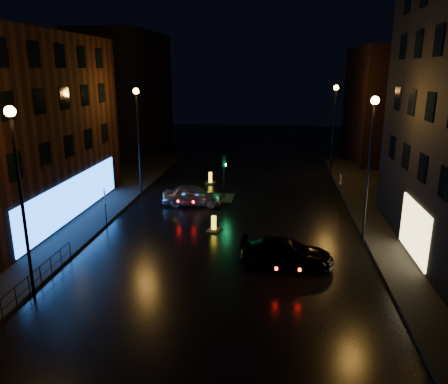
{
  "coord_description": "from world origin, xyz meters",
  "views": [
    {
      "loc": [
        2.61,
        -18.26,
        9.78
      ],
      "look_at": [
        -0.27,
        6.16,
        2.8
      ],
      "focal_mm": 35.0,
      "sensor_mm": 36.0,
      "label": 1
    }
  ],
  "objects": [
    {
      "name": "ground",
      "position": [
        0.0,
        0.0,
        0.0
      ],
      "size": [
        120.0,
        120.0,
        0.0
      ],
      "primitive_type": "plane",
      "color": "black",
      "rests_on": "ground"
    },
    {
      "name": "pavement_left",
      "position": [
        -14.0,
        8.0,
        0.07
      ],
      "size": [
        12.0,
        44.0,
        0.15
      ],
      "primitive_type": "cube",
      "color": "black",
      "rests_on": "ground"
    },
    {
      "name": "building_far_left",
      "position": [
        -16.0,
        35.0,
        7.0
      ],
      "size": [
        8.0,
        16.0,
        14.0
      ],
      "primitive_type": "cube",
      "color": "black",
      "rests_on": "ground"
    },
    {
      "name": "building_far_right",
      "position": [
        15.0,
        32.0,
        6.0
      ],
      "size": [
        8.0,
        14.0,
        12.0
      ],
      "primitive_type": "cube",
      "color": "black",
      "rests_on": "ground"
    },
    {
      "name": "street_lamp_lnear",
      "position": [
        -7.8,
        -2.0,
        5.56
      ],
      "size": [
        0.44,
        0.44,
        8.37
      ],
      "color": "black",
      "rests_on": "ground"
    },
    {
      "name": "street_lamp_lfar",
      "position": [
        -7.8,
        14.0,
        5.56
      ],
      "size": [
        0.44,
        0.44,
        8.37
      ],
      "color": "black",
      "rests_on": "ground"
    },
    {
      "name": "street_lamp_rnear",
      "position": [
        7.8,
        6.0,
        5.56
      ],
      "size": [
        0.44,
        0.44,
        8.37
      ],
      "color": "black",
      "rests_on": "ground"
    },
    {
      "name": "street_lamp_rfar",
      "position": [
        7.8,
        22.0,
        5.56
      ],
      "size": [
        0.44,
        0.44,
        8.37
      ],
      "color": "black",
      "rests_on": "ground"
    },
    {
      "name": "traffic_signal",
      "position": [
        -1.2,
        14.0,
        0.5
      ],
      "size": [
        1.4,
        2.4,
        3.45
      ],
      "color": "black",
      "rests_on": "ground"
    },
    {
      "name": "guard_railing",
      "position": [
        -8.0,
        -1.0,
        0.74
      ],
      "size": [
        0.05,
        6.04,
        1.0
      ],
      "color": "black",
      "rests_on": "ground"
    },
    {
      "name": "silver_hatchback",
      "position": [
        -3.31,
        12.2,
        0.75
      ],
      "size": [
        4.49,
        2.03,
        1.5
      ],
      "primitive_type": "imported",
      "rotation": [
        0.0,
        0.0,
        1.63
      ],
      "color": "#B8B9C0",
      "rests_on": "ground"
    },
    {
      "name": "dark_sedan",
      "position": [
        3.38,
        2.6,
        0.69
      ],
      "size": [
        4.76,
        1.98,
        1.37
      ],
      "primitive_type": "imported",
      "rotation": [
        0.0,
        0.0,
        1.56
      ],
      "color": "black",
      "rests_on": "ground"
    },
    {
      "name": "bollard_near",
      "position": [
        -1.02,
        7.08,
        0.21
      ],
      "size": [
        0.98,
        1.25,
        0.96
      ],
      "rotation": [
        0.0,
        0.0,
        -0.25
      ],
      "color": "black",
      "rests_on": "ground"
    },
    {
      "name": "bollard_far",
      "position": [
        -2.95,
        18.58,
        0.22
      ],
      "size": [
        0.85,
        1.2,
        1.0
      ],
      "rotation": [
        0.0,
        0.0,
        -0.07
      ],
      "color": "black",
      "rests_on": "ground"
    },
    {
      "name": "road_sign_left",
      "position": [
        -7.9,
        6.88,
        1.88
      ],
      "size": [
        0.28,
        0.58,
        2.51
      ],
      "rotation": [
        0.0,
        0.0,
        0.39
      ],
      "color": "black",
      "rests_on": "ground"
    },
    {
      "name": "road_sign_right",
      "position": [
        7.53,
        13.97,
        1.65
      ],
      "size": [
        0.08,
        0.53,
        2.2
      ],
      "rotation": [
        0.0,
        0.0,
        3.18
      ],
      "color": "black",
      "rests_on": "ground"
    }
  ]
}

